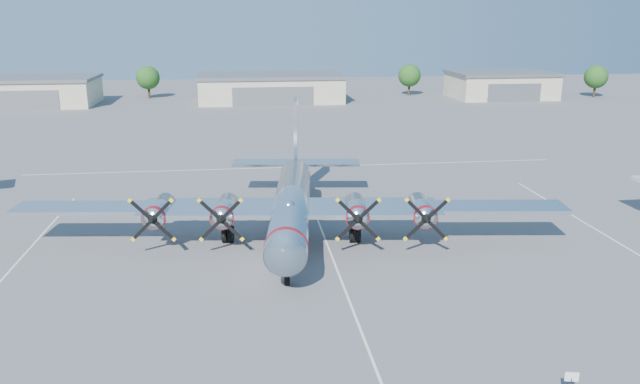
{
  "coord_description": "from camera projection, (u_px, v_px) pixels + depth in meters",
  "views": [
    {
      "loc": [
        -6.09,
        -43.81,
        16.63
      ],
      "look_at": [
        -0.13,
        3.14,
        3.2
      ],
      "focal_mm": 35.0,
      "sensor_mm": 36.0,
      "label": 1
    }
  ],
  "objects": [
    {
      "name": "ground",
      "position": [
        327.0,
        244.0,
        47.09
      ],
      "size": [
        260.0,
        260.0,
        0.0
      ],
      "primitive_type": "plane",
      "color": "#545456",
      "rests_on": "ground"
    },
    {
      "name": "parking_lines",
      "position": [
        330.0,
        252.0,
        45.42
      ],
      "size": [
        60.0,
        50.08,
        0.01
      ],
      "color": "silver",
      "rests_on": "ground"
    },
    {
      "name": "hangar_west",
      "position": [
        36.0,
        91.0,
        119.12
      ],
      "size": [
        22.6,
        14.6,
        5.4
      ],
      "color": "#B5AA90",
      "rests_on": "ground"
    },
    {
      "name": "hangar_center",
      "position": [
        271.0,
        88.0,
        124.58
      ],
      "size": [
        28.6,
        14.6,
        5.4
      ],
      "color": "#B5AA90",
      "rests_on": "ground"
    },
    {
      "name": "hangar_east",
      "position": [
        500.0,
        84.0,
        130.39
      ],
      "size": [
        20.6,
        14.6,
        5.4
      ],
      "color": "#B5AA90",
      "rests_on": "ground"
    },
    {
      "name": "tree_west",
      "position": [
        148.0,
        78.0,
        128.8
      ],
      "size": [
        4.8,
        4.8,
        6.64
      ],
      "color": "#382619",
      "rests_on": "ground"
    },
    {
      "name": "tree_east",
      "position": [
        409.0,
        76.0,
        133.56
      ],
      "size": [
        4.8,
        4.8,
        6.64
      ],
      "color": "#382619",
      "rests_on": "ground"
    },
    {
      "name": "tree_far_east",
      "position": [
        596.0,
        77.0,
        130.53
      ],
      "size": [
        4.8,
        4.8,
        6.64
      ],
      "color": "#382619",
      "rests_on": "ground"
    },
    {
      "name": "main_bomber_b29",
      "position": [
        292.0,
        234.0,
        49.18
      ],
      "size": [
        44.05,
        32.7,
        9.07
      ],
      "primitive_type": null,
      "rotation": [
        0.0,
        0.0,
        -0.12
      ],
      "color": "white",
      "rests_on": "ground"
    },
    {
      "name": "info_placard",
      "position": [
        571.0,
        379.0,
        28.08
      ],
      "size": [
        0.62,
        0.18,
        1.19
      ],
      "rotation": [
        0.0,
        0.0,
        -0.22
      ],
      "color": "black",
      "rests_on": "ground"
    }
  ]
}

